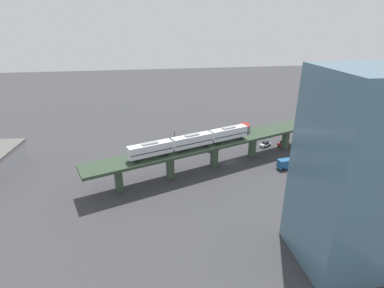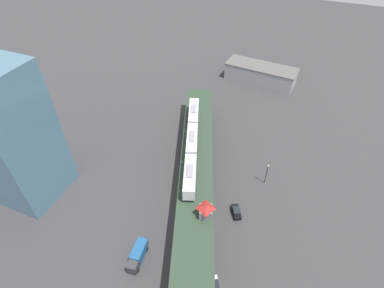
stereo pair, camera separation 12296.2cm
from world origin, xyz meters
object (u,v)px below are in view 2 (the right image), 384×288
at_px(street_lamp, 267,173).
at_px(subway_train, 192,141).
at_px(delivery_truck, 138,255).
at_px(office_tower, 10,138).
at_px(street_car_white, 215,286).
at_px(street_car_black, 236,212).
at_px(warehouse_building, 261,74).
at_px(signal_hut, 206,210).

bearing_deg(street_lamp, subway_train, -172.11).
distance_m(delivery_truck, office_tower, 40.38).
bearing_deg(street_car_white, subway_train, 119.90).
height_order(street_car_black, street_lamp, street_lamp).
distance_m(warehouse_building, office_tower, 92.80).
height_order(subway_train, street_car_white, subway_train).
bearing_deg(delivery_truck, street_lamp, 57.01).
xyz_separation_m(signal_hut, warehouse_building, (-3.97, 77.14, -6.78)).
bearing_deg(street_car_white, delivery_truck, -178.99).
bearing_deg(subway_train, street_car_black, -32.20).
bearing_deg(subway_train, office_tower, -148.71).
bearing_deg(delivery_truck, street_car_white, 1.01).
bearing_deg(subway_train, signal_hut, -60.20).
distance_m(street_car_white, warehouse_building, 88.31).
height_order(signal_hut, office_tower, office_tower).
bearing_deg(delivery_truck, office_tower, 168.24).
height_order(street_lamp, warehouse_building, street_lamp).
distance_m(signal_hut, office_tower, 48.55).
distance_m(street_car_white, street_car_black, 19.50).
distance_m(subway_train, signal_hut, 22.00).
distance_m(delivery_truck, street_lamp, 39.18).
bearing_deg(street_lamp, delivery_truck, -122.99).
bearing_deg(subway_train, street_car_white, -60.10).
distance_m(signal_hut, warehouse_building, 77.54).
xyz_separation_m(subway_train, street_lamp, (20.61, 2.86, -6.82)).
distance_m(street_car_white, delivery_truck, 17.75).
height_order(street_car_white, delivery_truck, delivery_truck).
distance_m(signal_hut, street_car_white, 15.31).
height_order(subway_train, street_car_black, subway_train).
distance_m(subway_train, street_lamp, 21.90).
bearing_deg(signal_hut, delivery_truck, -136.89).
relative_size(warehouse_building, office_tower, 0.82).
relative_size(street_car_white, street_lamp, 0.68).
bearing_deg(office_tower, delivery_truck, -11.76).
height_order(street_car_white, street_car_black, same).
distance_m(subway_train, street_car_white, 35.61).
xyz_separation_m(street_lamp, warehouse_building, (-13.65, 55.21, -0.70)).
bearing_deg(warehouse_building, signal_hut, -87.06).
height_order(subway_train, street_lamp, subway_train).
xyz_separation_m(subway_train, delivery_truck, (-0.69, -29.95, -9.17)).
xyz_separation_m(street_car_white, warehouse_building, (-10.08, 87.70, 2.47)).
height_order(signal_hut, street_lamp, signal_hut).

